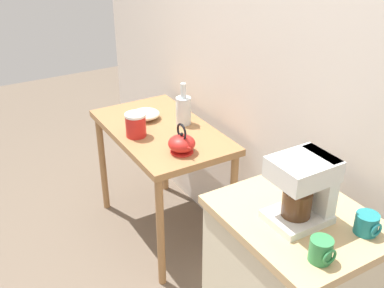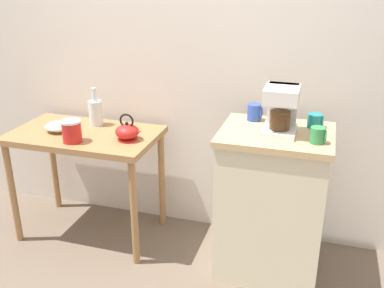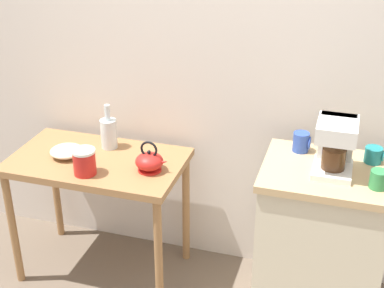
% 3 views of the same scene
% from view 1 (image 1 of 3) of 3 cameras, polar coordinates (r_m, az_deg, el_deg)
% --- Properties ---
extents(ground_plane, '(8.00, 8.00, 0.00)m').
position_cam_1_polar(ground_plane, '(2.80, 1.84, -16.89)').
color(ground_plane, '#6B5B4C').
extents(back_wall, '(4.40, 0.10, 2.80)m').
position_cam_1_polar(back_wall, '(2.25, 13.13, 12.47)').
color(back_wall, silver).
rests_on(back_wall, ground_plane).
extents(wooden_table, '(0.95, 0.56, 0.75)m').
position_cam_1_polar(wooden_table, '(2.84, -3.77, 0.17)').
color(wooden_table, '#9E7044').
rests_on(wooden_table, ground_plane).
extents(bowl_stoneware, '(0.18, 0.18, 0.06)m').
position_cam_1_polar(bowl_stoneware, '(2.92, -5.74, 3.66)').
color(bowl_stoneware, beige).
rests_on(bowl_stoneware, wooden_table).
extents(teakettle, '(0.18, 0.15, 0.17)m').
position_cam_1_polar(teakettle, '(2.50, -1.25, 0.07)').
color(teakettle, red).
rests_on(teakettle, wooden_table).
extents(glass_carafe_vase, '(0.09, 0.09, 0.26)m').
position_cam_1_polar(glass_carafe_vase, '(2.82, -1.05, 4.24)').
color(glass_carafe_vase, silver).
rests_on(glass_carafe_vase, wooden_table).
extents(canister_enamel, '(0.12, 0.12, 0.14)m').
position_cam_1_polar(canister_enamel, '(2.69, -6.91, 2.35)').
color(canister_enamel, red).
rests_on(canister_enamel, wooden_table).
extents(coffee_maker, '(0.18, 0.22, 0.26)m').
position_cam_1_polar(coffee_maker, '(1.74, 13.69, -5.07)').
color(coffee_maker, white).
rests_on(coffee_maker, kitchen_counter).
extents(mug_tall_green, '(0.08, 0.08, 0.08)m').
position_cam_1_polar(mug_tall_green, '(1.62, 15.54, -12.44)').
color(mug_tall_green, '#338C4C').
rests_on(mug_tall_green, kitchen_counter).
extents(mug_dark_teal, '(0.09, 0.08, 0.08)m').
position_cam_1_polar(mug_dark_teal, '(1.79, 20.63, -9.13)').
color(mug_dark_teal, teal).
rests_on(mug_dark_teal, kitchen_counter).
extents(mug_blue, '(0.09, 0.08, 0.10)m').
position_cam_1_polar(mug_blue, '(1.98, 13.48, -3.79)').
color(mug_blue, '#2D4CAD').
rests_on(mug_blue, kitchen_counter).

